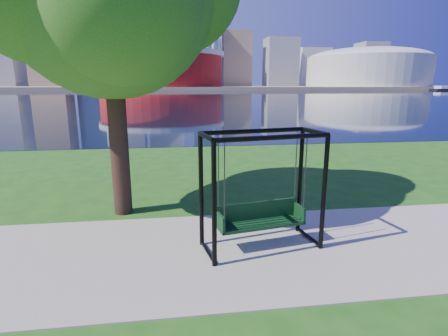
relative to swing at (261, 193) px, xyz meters
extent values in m
plane|color=#1E5114|center=(-0.59, 0.38, -1.18)|extent=(900.00, 900.00, 0.00)
cube|color=#9E937F|center=(-0.59, -0.12, -1.17)|extent=(120.00, 4.00, 0.03)
cube|color=black|center=(-0.59, 102.38, -1.17)|extent=(900.00, 180.00, 0.02)
cube|color=#937F60|center=(-0.59, 306.38, -0.18)|extent=(900.00, 228.00, 2.00)
cylinder|color=maroon|center=(-10.59, 235.38, 11.82)|extent=(80.00, 80.00, 22.00)
cylinder|color=silver|center=(-10.59, 235.38, 21.32)|extent=(83.00, 83.00, 3.00)
cylinder|color=silver|center=(22.31, 254.38, 16.82)|extent=(2.00, 2.00, 32.00)
cylinder|color=silver|center=(-43.50, 254.38, 16.82)|extent=(2.00, 2.00, 32.00)
cylinder|color=silver|center=(-43.50, 216.38, 16.82)|extent=(2.00, 2.00, 32.00)
cylinder|color=silver|center=(22.31, 216.38, 16.82)|extent=(2.00, 2.00, 32.00)
cylinder|color=beige|center=(134.41, 235.38, 10.82)|extent=(84.00, 84.00, 20.00)
ellipsoid|color=beige|center=(134.41, 235.38, 19.82)|extent=(84.00, 84.00, 15.12)
cube|color=gray|center=(-140.59, 310.38, 31.82)|extent=(28.00, 28.00, 62.00)
cube|color=#998466|center=(-100.59, 300.38, 44.82)|extent=(26.00, 26.00, 88.00)
cube|color=slate|center=(-70.59, 325.38, 48.32)|extent=(30.00, 24.00, 95.00)
cube|color=gray|center=(-40.59, 305.38, 36.82)|extent=(24.00, 24.00, 72.00)
cube|color=silver|center=(-10.59, 335.38, 40.82)|extent=(32.00, 28.00, 80.00)
cube|color=slate|center=(24.41, 310.38, 29.82)|extent=(22.00, 22.00, 58.00)
cube|color=#998466|center=(54.41, 325.38, 24.82)|extent=(26.00, 26.00, 48.00)
cube|color=gray|center=(94.41, 315.38, 21.82)|extent=(28.00, 24.00, 42.00)
cube|color=silver|center=(134.41, 340.38, 18.82)|extent=(30.00, 26.00, 36.00)
cube|color=gray|center=(184.41, 320.38, 20.82)|extent=(24.00, 24.00, 40.00)
cube|color=#998466|center=(224.41, 335.38, 16.82)|extent=(26.00, 26.00, 32.00)
cylinder|color=black|center=(-1.04, -0.70, 0.02)|extent=(0.11, 0.11, 2.40)
cylinder|color=black|center=(1.22, -0.29, 0.02)|extent=(0.11, 0.11, 2.40)
cylinder|color=black|center=(-1.21, 0.23, 0.02)|extent=(0.11, 0.11, 2.40)
cylinder|color=black|center=(1.05, 0.64, 0.02)|extent=(0.11, 0.11, 2.40)
cylinder|color=black|center=(0.09, -0.49, 1.22)|extent=(2.28, 0.50, 0.09)
cylinder|color=black|center=(-0.08, 0.43, 1.22)|extent=(2.28, 0.50, 0.09)
cylinder|color=black|center=(-1.13, -0.23, 1.22)|extent=(0.26, 0.94, 0.09)
cylinder|color=black|center=(-1.13, -0.23, -1.10)|extent=(0.24, 0.94, 0.08)
cylinder|color=black|center=(1.14, 0.18, 1.22)|extent=(0.26, 0.94, 0.09)
cylinder|color=black|center=(1.14, 0.18, -1.10)|extent=(0.24, 0.94, 0.08)
cube|color=black|center=(0.01, -0.03, -0.66)|extent=(1.88, 0.79, 0.06)
cube|color=black|center=(-0.03, 0.17, -0.43)|extent=(1.81, 0.38, 0.40)
cube|color=black|center=(-0.86, -0.19, -0.52)|extent=(0.14, 0.47, 0.36)
cube|color=black|center=(0.87, 0.13, -0.52)|extent=(0.14, 0.47, 0.36)
cylinder|color=#39393F|center=(-0.81, -0.37, 0.41)|extent=(0.03, 0.03, 1.51)
cylinder|color=#39393F|center=(0.89, -0.06, 0.41)|extent=(0.03, 0.03, 1.51)
cylinder|color=#39393F|center=(-0.88, 0.01, 0.41)|extent=(0.03, 0.03, 1.51)
cylinder|color=#39393F|center=(0.82, 0.32, 0.41)|extent=(0.03, 0.03, 1.51)
cylinder|color=black|center=(-3.15, 2.49, 1.15)|extent=(0.47, 0.47, 4.67)
sphere|color=#2F5C1B|center=(-2.72, 1.33, 3.81)|extent=(3.40, 3.40, 3.40)
camera|label=1|loc=(-1.67, -6.63, 2.16)|focal=28.00mm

